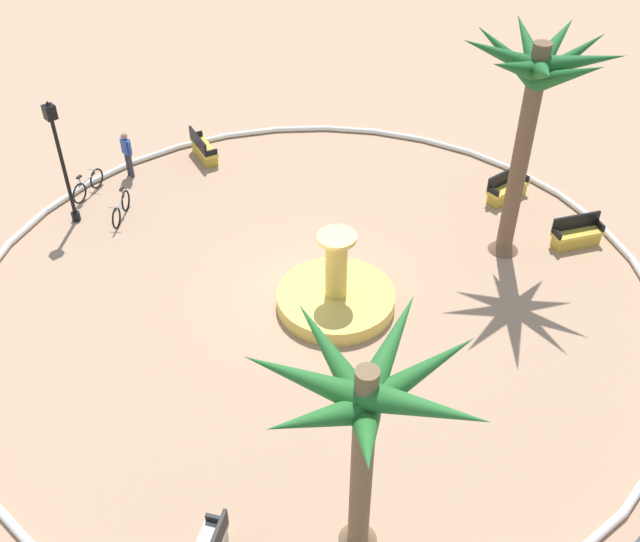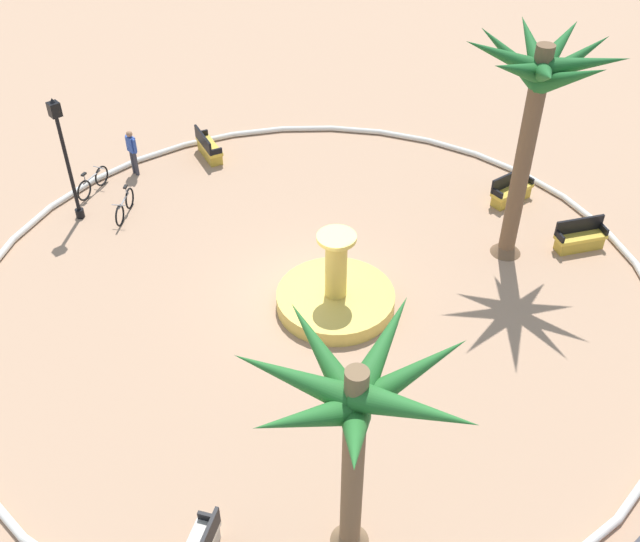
# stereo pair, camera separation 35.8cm
# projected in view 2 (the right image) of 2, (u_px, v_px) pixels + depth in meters

# --- Properties ---
(ground_plane) EXTENTS (80.00, 80.00, 0.00)m
(ground_plane) POSITION_uv_depth(u_px,v_px,m) (314.00, 295.00, 21.51)
(ground_plane) COLOR tan
(plaza_curb) EXTENTS (19.82, 19.82, 0.20)m
(plaza_curb) POSITION_uv_depth(u_px,v_px,m) (313.00, 292.00, 21.44)
(plaza_curb) COLOR silver
(plaza_curb) RESTS_ON ground
(fountain) EXTENTS (3.34, 3.34, 2.46)m
(fountain) POSITION_uv_depth(u_px,v_px,m) (336.00, 297.00, 20.93)
(fountain) COLOR gold
(fountain) RESTS_ON ground
(palm_tree_near_fountain) EXTENTS (4.25, 4.08, 6.92)m
(palm_tree_near_fountain) POSITION_uv_depth(u_px,v_px,m) (537.00, 93.00, 19.71)
(palm_tree_near_fountain) COLOR brown
(palm_tree_near_fountain) RESTS_ON ground
(palm_tree_by_curb) EXTENTS (4.32, 4.38, 5.35)m
(palm_tree_by_curb) POSITION_uv_depth(u_px,v_px,m) (355.00, 409.00, 12.90)
(palm_tree_by_curb) COLOR brown
(palm_tree_by_curb) RESTS_ON ground
(bench_east) EXTENTS (0.90, 1.67, 1.00)m
(bench_east) POSITION_uv_depth(u_px,v_px,m) (209.00, 149.00, 27.31)
(bench_east) COLOR gold
(bench_east) RESTS_ON ground
(bench_north) EXTENTS (1.66, 1.16, 1.00)m
(bench_north) POSITION_uv_depth(u_px,v_px,m) (580.00, 239.00, 23.02)
(bench_north) COLOR gold
(bench_north) RESTS_ON ground
(bench_southeast) EXTENTS (1.64, 0.65, 1.00)m
(bench_southeast) POSITION_uv_depth(u_px,v_px,m) (511.00, 192.00, 25.06)
(bench_southeast) COLOR gold
(bench_southeast) RESTS_ON ground
(lamppost) EXTENTS (0.32, 0.32, 4.26)m
(lamppost) POSITION_uv_depth(u_px,v_px,m) (65.00, 151.00, 22.97)
(lamppost) COLOR black
(lamppost) RESTS_ON ground
(bicycle_red_frame) EXTENTS (1.57, 0.82, 0.94)m
(bicycle_red_frame) POSITION_uv_depth(u_px,v_px,m) (93.00, 183.00, 25.46)
(bicycle_red_frame) COLOR black
(bicycle_red_frame) RESTS_ON ground
(bicycle_by_lamppost) EXTENTS (1.32, 1.19, 0.94)m
(bicycle_by_lamppost) POSITION_uv_depth(u_px,v_px,m) (125.00, 206.00, 24.35)
(bicycle_by_lamppost) COLOR black
(bicycle_by_lamppost) RESTS_ON ground
(person_cyclist_helmet) EXTENTS (0.22, 0.53, 1.70)m
(person_cyclist_helmet) POSITION_uv_depth(u_px,v_px,m) (132.00, 150.00, 26.03)
(person_cyclist_helmet) COLOR #33333D
(person_cyclist_helmet) RESTS_ON ground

